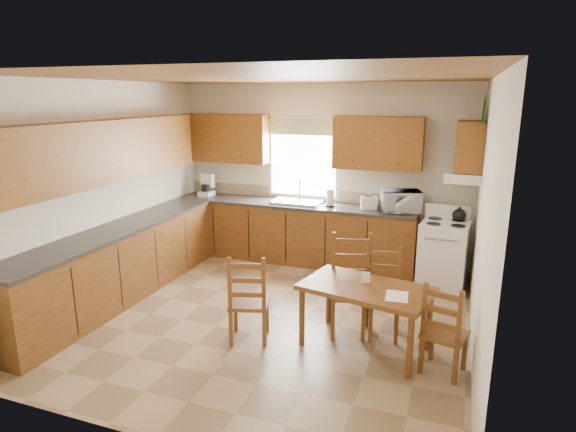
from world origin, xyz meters
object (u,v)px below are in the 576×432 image
(chair_near_right, at_px, (445,328))
(stove, at_px, (443,256))
(chair_near_left, at_px, (249,297))
(chair_far_right, at_px, (381,294))
(chair_far_left, at_px, (352,287))
(dining_table, at_px, (365,317))
(microwave, at_px, (400,201))

(chair_near_right, bearing_deg, stove, -71.92)
(chair_near_left, xyz_separation_m, chair_far_right, (1.29, 0.55, -0.00))
(chair_far_right, bearing_deg, chair_near_right, -44.91)
(chair_far_left, bearing_deg, chair_near_left, -168.61)
(stove, relative_size, chair_far_left, 0.83)
(stove, distance_m, chair_near_right, 2.14)
(stove, relative_size, dining_table, 0.71)
(dining_table, relative_size, chair_far_left, 1.17)
(stove, bearing_deg, chair_far_left, -111.33)
(chair_near_right, bearing_deg, microwave, -57.95)
(stove, xyz_separation_m, chair_near_left, (-1.84, -2.18, 0.04))
(chair_far_left, xyz_separation_m, chair_far_right, (0.31, 0.06, -0.06))
(dining_table, xyz_separation_m, chair_far_left, (-0.20, 0.26, 0.20))
(chair_far_right, bearing_deg, stove, 63.39)
(microwave, xyz_separation_m, chair_near_right, (0.75, -2.46, -0.63))
(microwave, distance_m, chair_far_right, 2.04)
(chair_far_left, bearing_deg, chair_far_right, -4.92)
(microwave, xyz_separation_m, chair_far_left, (-0.23, -2.01, -0.53))
(chair_near_left, distance_m, chair_far_left, 1.10)
(microwave, xyz_separation_m, chair_far_right, (0.08, -1.95, -0.59))
(chair_near_right, distance_m, chair_far_left, 1.08)
(dining_table, relative_size, chair_far_right, 1.32)
(stove, bearing_deg, chair_near_left, -124.30)
(stove, bearing_deg, dining_table, -102.98)
(dining_table, bearing_deg, chair_near_left, -156.42)
(dining_table, xyz_separation_m, chair_far_right, (0.11, 0.32, 0.14))
(microwave, xyz_separation_m, chair_near_left, (-1.21, -2.51, -0.59))
(chair_near_right, bearing_deg, dining_table, 1.30)
(dining_table, distance_m, chair_near_right, 0.81)
(chair_far_left, relative_size, chair_far_right, 1.13)
(stove, relative_size, microwave, 1.77)
(chair_near_right, height_order, chair_far_left, chair_far_left)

